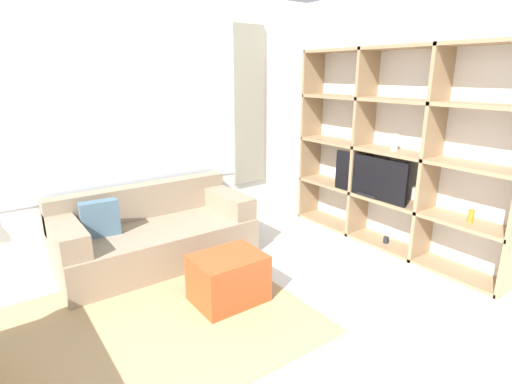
% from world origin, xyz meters
% --- Properties ---
extents(wall_back, '(6.10, 0.11, 2.70)m').
position_xyz_m(wall_back, '(0.00, 3.12, 1.36)').
color(wall_back, white).
rests_on(wall_back, ground_plane).
extents(wall_right, '(0.07, 4.29, 2.70)m').
position_xyz_m(wall_right, '(2.48, 1.55, 1.35)').
color(wall_right, white).
rests_on(wall_right, ground_plane).
extents(area_rug, '(2.94, 1.86, 0.01)m').
position_xyz_m(area_rug, '(-0.75, 1.58, 0.01)').
color(area_rug, tan).
rests_on(area_rug, ground_plane).
extents(shelving_unit, '(0.36, 2.55, 2.12)m').
position_xyz_m(shelving_unit, '(2.30, 1.48, 1.04)').
color(shelving_unit, silver).
rests_on(shelving_unit, ground_plane).
extents(couch_main, '(1.89, 0.89, 0.73)m').
position_xyz_m(couch_main, '(0.04, 2.64, 0.28)').
color(couch_main, gray).
rests_on(couch_main, ground_plane).
extents(ottoman, '(0.57, 0.45, 0.42)m').
position_xyz_m(ottoman, '(0.23, 1.53, 0.21)').
color(ottoman, '#B74C23').
rests_on(ottoman, ground_plane).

